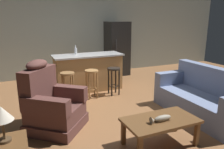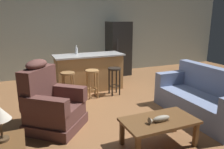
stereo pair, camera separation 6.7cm
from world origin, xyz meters
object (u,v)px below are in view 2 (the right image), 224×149
(bar_stool_right, at_px, (114,76))
(refrigerator, at_px, (118,49))
(bar_stool_left, at_px, (68,81))
(bottle_tall_green, at_px, (76,51))
(coffee_table, at_px, (159,123))
(couch, at_px, (203,99))
(fish_figurine, at_px, (159,119))
(recliner_near_lamp, at_px, (51,105))
(kitchen_island, at_px, (89,72))
(bar_stool_middle, at_px, (92,79))

(bar_stool_right, xyz_separation_m, refrigerator, (0.95, 1.83, 0.41))
(bar_stool_left, xyz_separation_m, bottle_tall_green, (0.43, 0.84, 0.57))
(coffee_table, height_order, couch, couch)
(fish_figurine, bearing_deg, recliner_near_lamp, 137.08)
(recliner_near_lamp, distance_m, refrigerator, 4.02)
(couch, height_order, recliner_near_lamp, recliner_near_lamp)
(couch, xyz_separation_m, kitchen_island, (-1.55, 2.44, 0.14))
(couch, relative_size, bottle_tall_green, 8.16)
(couch, relative_size, refrigerator, 1.08)
(kitchen_island, height_order, refrigerator, refrigerator)
(recliner_near_lamp, distance_m, bar_stool_left, 1.28)
(bar_stool_right, height_order, bottle_tall_green, bottle_tall_green)
(couch, distance_m, kitchen_island, 2.89)
(coffee_table, xyz_separation_m, recliner_near_lamp, (-1.39, 1.19, 0.06))
(fish_figurine, bearing_deg, kitchen_island, 92.02)
(fish_figurine, bearing_deg, bar_stool_right, 81.75)
(fish_figurine, xyz_separation_m, bar_stool_left, (-0.80, 2.41, 0.01))
(coffee_table, distance_m, bar_stool_left, 2.50)
(couch, height_order, bar_stool_middle, couch)
(couch, height_order, kitchen_island, kitchen_island)
(bottle_tall_green, bearing_deg, recliner_near_lamp, -115.83)
(coffee_table, bearing_deg, bar_stool_middle, 96.54)
(coffee_table, bearing_deg, refrigerator, 73.31)
(fish_figurine, xyz_separation_m, couch, (1.44, 0.60, -0.12))
(coffee_table, distance_m, fish_figurine, 0.12)
(kitchen_island, distance_m, bottle_tall_green, 0.66)
(recliner_near_lamp, bearing_deg, bar_stool_middle, 86.09)
(recliner_near_lamp, height_order, bottle_tall_green, recliner_near_lamp)
(bar_stool_left, bearing_deg, kitchen_island, 42.17)
(couch, distance_m, bar_stool_middle, 2.47)
(kitchen_island, bearing_deg, bar_stool_left, -137.83)
(bar_stool_left, distance_m, bar_stool_middle, 0.58)
(fish_figurine, height_order, couch, couch)
(coffee_table, xyz_separation_m, bar_stool_right, (0.31, 2.35, 0.11))
(fish_figurine, relative_size, bar_stool_middle, 0.50)
(recliner_near_lamp, bearing_deg, bar_stool_right, 74.43)
(fish_figurine, bearing_deg, coffee_table, 53.11)
(fish_figurine, distance_m, bar_stool_right, 2.44)
(fish_figurine, distance_m, bar_stool_left, 2.54)
(fish_figurine, bearing_deg, couch, 22.57)
(bar_stool_left, distance_m, refrigerator, 2.81)
(bar_stool_right, height_order, refrigerator, refrigerator)
(recliner_near_lamp, bearing_deg, bar_stool_left, 105.00)
(couch, relative_size, bar_stool_left, 2.80)
(recliner_near_lamp, relative_size, refrigerator, 0.68)
(bar_stool_middle, distance_m, bottle_tall_green, 1.03)
(refrigerator, bearing_deg, coffee_table, -106.69)
(bar_stool_middle, bearing_deg, couch, -47.29)
(fish_figurine, height_order, recliner_near_lamp, recliner_near_lamp)
(coffee_table, xyz_separation_m, bottle_tall_green, (-0.42, 3.20, 0.67))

